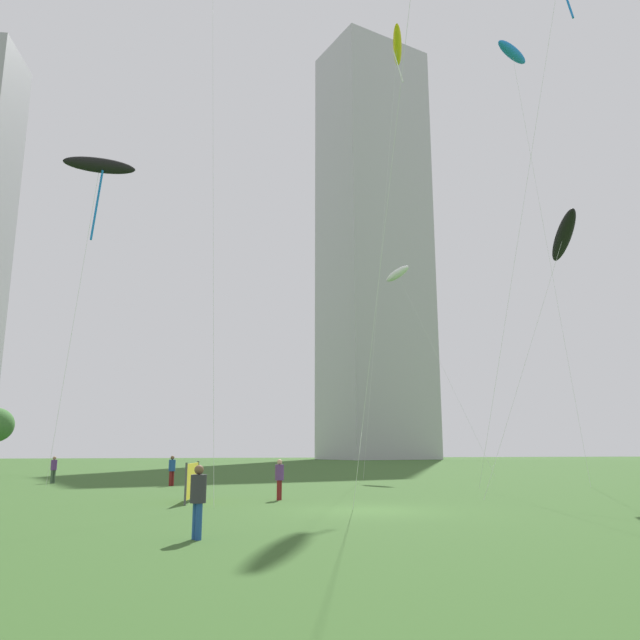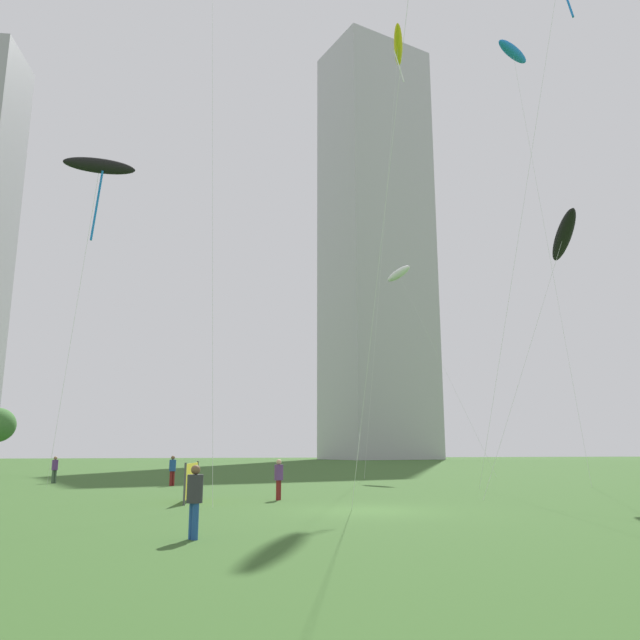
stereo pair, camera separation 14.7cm
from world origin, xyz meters
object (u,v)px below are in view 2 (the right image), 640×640
object	(u,v)px
person_standing_3	(55,468)
kite_flying_8	(398,46)
person_standing_4	(195,496)
kite_flying_6	(399,274)
person_standing_1	(279,476)
kite_flying_7	(513,52)
kite_flying_3	(564,236)
event_banner	(191,481)
distant_highrise_1	(376,244)
person_standing_0	(172,468)
kite_flying_4	(100,167)

from	to	relation	value
person_standing_3	kite_flying_8	distance (m)	41.11
person_standing_3	person_standing_4	world-z (taller)	person_standing_4
kite_flying_6	kite_flying_8	bearing A→B (deg)	-106.04
person_standing_1	kite_flying_7	xyz separation A→B (m)	(16.00, 6.19, 25.92)
person_standing_3	kite_flying_7	xyz separation A→B (m)	(26.55, -9.51, 25.92)
person_standing_1	kite_flying_7	bearing A→B (deg)	-36.35
kite_flying_3	event_banner	world-z (taller)	kite_flying_3
person_standing_4	distant_highrise_1	bearing A→B (deg)	136.76
kite_flying_6	event_banner	xyz separation A→B (m)	(-17.53, -21.88, -15.60)
person_standing_0	kite_flying_4	xyz separation A→B (m)	(-4.20, -7.03, 14.16)
person_standing_4	kite_flying_4	distance (m)	20.70
person_standing_3	kite_flying_4	distance (m)	18.44
person_standing_4	kite_flying_4	xyz separation A→B (m)	(-4.19, 14.50, 14.17)
kite_flying_7	distant_highrise_1	world-z (taller)	distant_highrise_1
kite_flying_3	kite_flying_4	xyz separation A→B (m)	(-21.38, 5.04, 3.27)
person_standing_4	kite_flying_8	xyz separation A→B (m)	(16.73, 27.84, 33.70)
kite_flying_6	kite_flying_3	bearing A→B (deg)	-92.04
person_standing_0	event_banner	size ratio (longest dim) A/B	0.51
person_standing_1	kite_flying_6	xyz separation A→B (m)	(14.14, 21.94, 15.48)
kite_flying_3	distant_highrise_1	distance (m)	111.26
kite_flying_8	distant_highrise_1	world-z (taller)	distant_highrise_1
kite_flying_4	kite_flying_7	xyz separation A→B (m)	(24.04, 1.99, 11.73)
person_standing_0	person_standing_4	xyz separation A→B (m)	(-0.01, -21.53, -0.01)
person_standing_3	kite_flying_8	xyz separation A→B (m)	(23.43, 1.84, 33.73)
person_standing_3	distant_highrise_1	size ratio (longest dim) A/B	0.02
person_standing_0	distant_highrise_1	size ratio (longest dim) A/B	0.02
person_standing_4	kite_flying_7	xyz separation A→B (m)	(19.85, 16.48, 25.90)
person_standing_4	kite_flying_8	distance (m)	46.81
event_banner	kite_flying_8	bearing A→B (deg)	47.08
distant_highrise_1	kite_flying_6	bearing A→B (deg)	-124.26
kite_flying_8	distant_highrise_1	size ratio (longest dim) A/B	0.37
person_standing_1	person_standing_3	size ratio (longest dim) A/B	1.00
distant_highrise_1	person_standing_4	bearing A→B (deg)	-127.49
kite_flying_7	person_standing_3	bearing A→B (deg)	160.29
person_standing_0	kite_flying_8	distance (m)	38.14
kite_flying_3	kite_flying_7	xyz separation A→B (m)	(2.67, 7.03, 15.00)
kite_flying_3	event_banner	distance (m)	20.05
kite_flying_4	kite_flying_6	distance (m)	28.43
person_standing_0	kite_flying_3	bearing A→B (deg)	107.18
kite_flying_3	event_banner	size ratio (longest dim) A/B	4.01
person_standing_1	person_standing_4	bearing A→B (deg)	-168.01
person_standing_3	person_standing_1	bearing A→B (deg)	80.07
person_standing_1	kite_flying_3	size ratio (longest dim) A/B	0.12
person_standing_1	event_banner	xyz separation A→B (m)	(-3.38, 0.06, -0.12)
person_standing_1	person_standing_3	world-z (taller)	person_standing_1
kite_flying_7	person_standing_1	bearing A→B (deg)	-158.85
kite_flying_7	kite_flying_4	bearing A→B (deg)	-175.28
person_standing_3	person_standing_4	bearing A→B (deg)	60.62
person_standing_3	kite_flying_6	xyz separation A→B (m)	(24.70, 6.24, 15.48)
kite_flying_6	kite_flying_7	world-z (taller)	kite_flying_7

